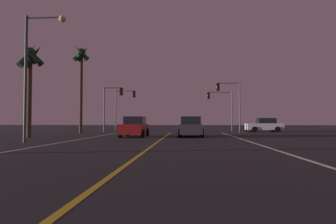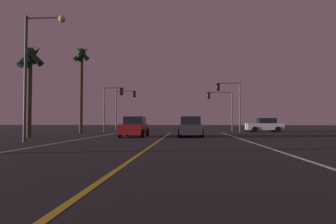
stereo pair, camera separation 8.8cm
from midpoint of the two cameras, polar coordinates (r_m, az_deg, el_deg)
name	(u,v)px [view 1 (the left image)]	position (r m, az deg, el deg)	size (l,w,h in m)	color
lane_edge_right	(282,152)	(12.83, 22.16, -7.57)	(0.16, 40.05, 0.01)	silver
lane_edge_left	(17,150)	(14.40, -28.73, -6.84)	(0.16, 40.05, 0.01)	silver
lane_center_divider	(145,151)	(12.32, -4.87, -7.94)	(0.16, 40.05, 0.01)	gold
car_crossing_side	(264,125)	(36.10, 19.12, -2.58)	(4.30, 2.02, 1.70)	black
car_oncoming	(135,127)	(23.53, -6.95, -3.07)	(2.02, 4.30, 1.70)	black
car_ahead_far	(191,127)	(23.55, 4.57, -3.08)	(2.02, 4.30, 1.70)	black
traffic_light_near_right	(229,96)	(33.15, 12.29, 3.27)	(2.78, 0.36, 5.82)	#4C4C51
traffic_light_near_left	(113,99)	(33.90, -11.28, 2.60)	(2.39, 0.36, 5.37)	#4C4C51
traffic_light_far_right	(220,102)	(38.51, 10.49, 2.09)	(3.45, 0.36, 5.32)	#4C4C51
traffic_light_far_left	(125,101)	(39.18, -8.86, 2.25)	(2.90, 0.36, 5.60)	#4C4C51
street_lamp_left_mid	(35,61)	(19.21, -25.69, 9.48)	(2.60, 0.44, 7.86)	#4C4C51
palm_tree_left_mid	(30,62)	(25.39, -26.58, 9.23)	(2.31, 2.19, 7.81)	#473826
palm_tree_left_far	(81,63)	(33.56, -17.48, 9.66)	(2.11, 2.22, 10.02)	#473826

